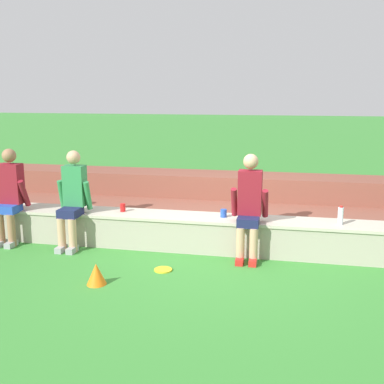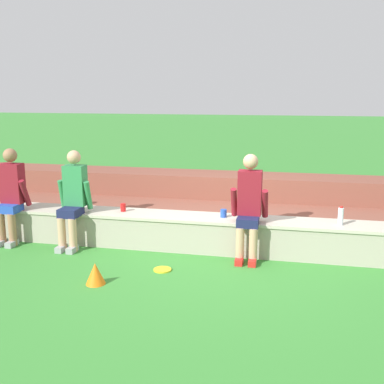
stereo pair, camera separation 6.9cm
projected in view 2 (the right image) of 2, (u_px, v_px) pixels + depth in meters
ground_plane at (220, 257)px, 6.39m from camera, size 80.00×80.00×0.00m
stone_seating_wall at (223, 233)px, 6.58m from camera, size 8.37×0.56×0.48m
brick_bleachers at (236, 204)px, 8.00m from camera, size 12.15×1.59×0.79m
person_far_left at (11, 194)px, 6.87m from camera, size 0.50×0.47×1.40m
person_left_of_center at (73, 198)px, 6.68m from camera, size 0.48×0.57×1.39m
person_center at (249, 205)px, 6.18m from camera, size 0.49×0.54×1.40m
water_bottle_near_left at (341, 216)px, 6.14m from camera, size 0.07×0.07×0.25m
plastic_cup_left_end at (123, 207)px, 6.86m from camera, size 0.08×0.08×0.12m
plastic_cup_middle at (223, 213)px, 6.54m from camera, size 0.09×0.09×0.11m
frisbee at (162, 270)px, 5.89m from camera, size 0.23×0.23×0.02m
sports_cone at (95, 274)px, 5.45m from camera, size 0.23×0.23×0.25m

